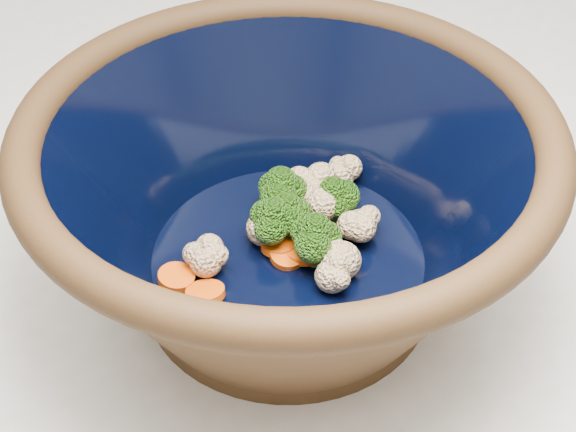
% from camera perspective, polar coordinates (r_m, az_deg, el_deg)
% --- Properties ---
extents(mixing_bowl, '(0.38, 0.38, 0.17)m').
position_cam_1_polar(mixing_bowl, '(0.59, 0.00, 1.18)').
color(mixing_bowl, black).
rests_on(mixing_bowl, counter).
extents(vegetable_pile, '(0.18, 0.13, 0.05)m').
position_cam_1_polar(vegetable_pile, '(0.63, 0.76, 0.12)').
color(vegetable_pile, '#608442').
rests_on(vegetable_pile, mixing_bowl).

